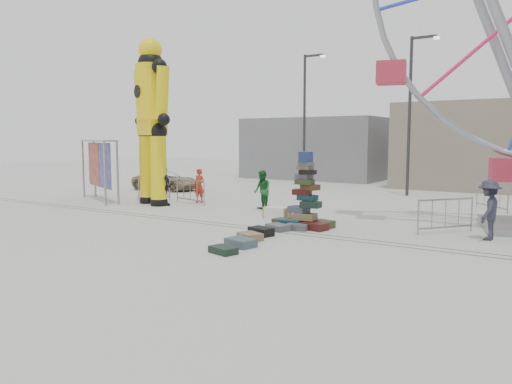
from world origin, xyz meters
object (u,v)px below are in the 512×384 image
Objects in this scene: lamp_post_right at (412,108)px; barricade_dummy_b at (154,188)px; barricade_dummy_a at (154,184)px; pedestrian_grey at (489,210)px; steamer_trunk at (277,213)px; pedestrian_green at (262,190)px; barricade_wheel_back at (492,197)px; barricade_dummy_c at (190,191)px; banner_scaffold at (99,155)px; crash_test_dummy at (152,115)px; barricade_wheel_front at (445,215)px; pedestrian_black at (164,186)px; pedestrian_red at (199,186)px; parked_suv at (166,181)px; suitcase_tower at (306,207)px; lamp_post_left at (306,113)px.

barricade_dummy_b is (-10.04, -8.12, -3.93)m from lamp_post_right.
barricade_dummy_a is 17.00m from pedestrian_grey.
pedestrian_green is (-1.64, 1.59, 0.60)m from steamer_trunk.
barricade_dummy_a and barricade_wheel_back have the same top height.
barricade_wheel_back is at bearing 35.62° from barricade_dummy_c.
pedestrian_grey is at bearing 24.26° from banner_scaffold.
crash_test_dummy is 6.03m from pedestrian_green.
barricade_wheel_front is at bearing 25.90° from banner_scaffold.
pedestrian_red is at bearing -94.84° from pedestrian_black.
barricade_dummy_c reaches higher than parked_suv.
pedestrian_red is at bearing -110.91° from barricade_wheel_back.
steamer_trunk is 5.71m from pedestrian_red.
steamer_trunk is at bearing -17.87° from barricade_dummy_a.
crash_test_dummy is at bearing -131.91° from lamp_post_right.
steamer_trunk is 8.36m from barricade_dummy_b.
parked_suv is at bearing 123.12° from barricade_dummy_b.
barricade_dummy_b is at bearing 165.07° from suitcase_tower.
steamer_trunk is (-1.69, 1.05, -0.48)m from suitcase_tower.
barricade_dummy_c and barricade_wheel_front have the same top height.
steamer_trunk is at bearing 150.44° from suitcase_tower.
barricade_dummy_b is at bearing 122.61° from barricade_wheel_front.
suitcase_tower is at bearing -26.18° from pedestrian_red.
barricade_dummy_a is 15.65m from barricade_wheel_front.
suitcase_tower is at bearing -7.50° from barricade_dummy_c.
barricade_wheel_front is (15.52, 0.37, -1.60)m from banner_scaffold.
suitcase_tower reaches higher than parked_suv.
barricade_wheel_back is (14.39, 4.57, 0.00)m from barricade_dummy_b.
barricade_wheel_front is 6.11m from barricade_wheel_back.
lamp_post_right is 7.28m from lamp_post_left.
pedestrian_red reaches higher than barricade_dummy_c.
pedestrian_red is 3.70m from pedestrian_green.
lamp_post_right is at bearing -148.99° from pedestrian_grey.
lamp_post_right is 11.94m from barricade_dummy_c.
lamp_post_right is 13.50m from barricade_dummy_b.
lamp_post_left is 11.65m from pedestrian_green.
lamp_post_right is 4.87× the size of pedestrian_green.
barricade_dummy_b is 1.14× the size of pedestrian_grey.
barricade_wheel_front is 1.22× the size of pedestrian_green.
barricade_wheel_back is at bearing 13.18° from barricade_dummy_a.
lamp_post_left is 5.11× the size of pedestrian_red.
pedestrian_green is at bearing -11.39° from barricade_dummy_a.
banner_scaffold reaches higher than steamer_trunk.
suitcase_tower is 1.25× the size of barricade_dummy_b.
lamp_post_right is 1.00× the size of lamp_post_left.
lamp_post_left is 9.49m from parked_suv.
barricade_wheel_back is at bearing -169.22° from pedestrian_grey.
pedestrian_grey is at bearing -44.90° from lamp_post_left.
lamp_post_right is at bearing 102.62° from pedestrian_green.
pedestrian_black reaches higher than barricade_wheel_back.
barricade_dummy_c is at bearing -132.79° from parked_suv.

